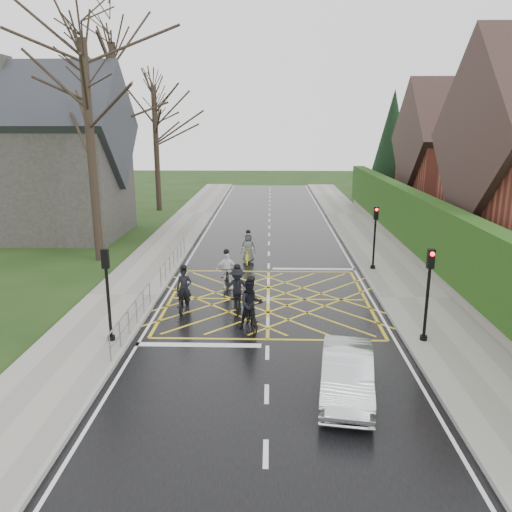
{
  "coord_description": "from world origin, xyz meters",
  "views": [
    {
      "loc": [
        0.06,
        -19.42,
        6.95
      ],
      "look_at": [
        -0.56,
        2.05,
        1.3
      ],
      "focal_mm": 35.0,
      "sensor_mm": 36.0,
      "label": 1
    }
  ],
  "objects_px": {
    "cyclist_front": "(227,274)",
    "car": "(347,374)",
    "cyclist_back": "(251,309)",
    "cyclist_mid": "(237,293)",
    "cyclist_lead": "(248,251)",
    "cyclist_rear": "(184,295)"
  },
  "relations": [
    {
      "from": "cyclist_mid",
      "to": "cyclist_front",
      "type": "bearing_deg",
      "value": 97.19
    },
    {
      "from": "cyclist_back",
      "to": "cyclist_rear",
      "type": "bearing_deg",
      "value": 131.96
    },
    {
      "from": "cyclist_lead",
      "to": "car",
      "type": "relative_size",
      "value": 0.48
    },
    {
      "from": "cyclist_back",
      "to": "cyclist_lead",
      "type": "xyz_separation_m",
      "value": [
        -0.48,
        8.69,
        -0.13
      ]
    },
    {
      "from": "cyclist_mid",
      "to": "cyclist_front",
      "type": "relative_size",
      "value": 1.07
    },
    {
      "from": "cyclist_front",
      "to": "car",
      "type": "distance_m",
      "value": 9.69
    },
    {
      "from": "cyclist_back",
      "to": "cyclist_mid",
      "type": "relative_size",
      "value": 1.03
    },
    {
      "from": "cyclist_front",
      "to": "car",
      "type": "relative_size",
      "value": 0.49
    },
    {
      "from": "cyclist_front",
      "to": "car",
      "type": "height_order",
      "value": "cyclist_front"
    },
    {
      "from": "cyclist_front",
      "to": "cyclist_lead",
      "type": "bearing_deg",
      "value": 69.84
    },
    {
      "from": "cyclist_mid",
      "to": "car",
      "type": "bearing_deg",
      "value": -68.72
    },
    {
      "from": "car",
      "to": "cyclist_mid",
      "type": "bearing_deg",
      "value": 125.76
    },
    {
      "from": "cyclist_lead",
      "to": "car",
      "type": "height_order",
      "value": "cyclist_lead"
    },
    {
      "from": "cyclist_rear",
      "to": "cyclist_mid",
      "type": "height_order",
      "value": "cyclist_mid"
    },
    {
      "from": "cyclist_mid",
      "to": "car",
      "type": "xyz_separation_m",
      "value": [
        3.3,
        -6.24,
        -0.05
      ]
    },
    {
      "from": "cyclist_rear",
      "to": "cyclist_lead",
      "type": "bearing_deg",
      "value": 72.64
    },
    {
      "from": "cyclist_lead",
      "to": "cyclist_front",
      "type": "bearing_deg",
      "value": -98.89
    },
    {
      "from": "cyclist_back",
      "to": "car",
      "type": "distance_m",
      "value": 5.17
    },
    {
      "from": "cyclist_rear",
      "to": "cyclist_mid",
      "type": "relative_size",
      "value": 0.95
    },
    {
      "from": "cyclist_lead",
      "to": "cyclist_mid",
      "type": "bearing_deg",
      "value": -89.74
    },
    {
      "from": "cyclist_lead",
      "to": "cyclist_back",
      "type": "bearing_deg",
      "value": -85.58
    },
    {
      "from": "cyclist_rear",
      "to": "car",
      "type": "relative_size",
      "value": 0.49
    }
  ]
}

